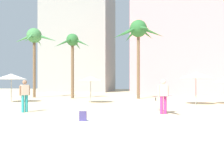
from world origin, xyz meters
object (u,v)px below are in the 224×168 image
beach_towel (99,121)px  person_mid_center (25,94)px  cafe_umbrella_3 (91,79)px  palm_tree_center (138,33)px  person_far_left (163,95)px  backpack (83,116)px  cafe_umbrella_0 (11,77)px  cafe_umbrella_2 (196,75)px  palm_tree_left (72,46)px  palm_tree_far_left (34,39)px

beach_towel → person_mid_center: (-4.72, 2.43, 0.97)m
cafe_umbrella_3 → beach_towel: size_ratio=1.34×
palm_tree_center → person_far_left: size_ratio=3.14×
backpack → person_mid_center: bearing=48.4°
cafe_umbrella_3 → person_far_left: cafe_umbrella_3 is taller
cafe_umbrella_3 → beach_towel: bearing=-73.3°
cafe_umbrella_0 → person_far_left: size_ratio=0.96×
cafe_umbrella_2 → cafe_umbrella_3: bearing=177.4°
palm_tree_center → cafe_umbrella_2: size_ratio=3.38×
palm_tree_center → cafe_umbrella_3: palm_tree_center is taller
palm_tree_left → person_mid_center: bearing=-83.1°
cafe_umbrella_0 → backpack: size_ratio=5.93×
person_far_left → person_mid_center: size_ratio=1.46×
palm_tree_left → person_far_left: bearing=-52.5°
palm_tree_center → person_mid_center: (-5.45, -12.85, -5.88)m
cafe_umbrella_0 → beach_towel: (9.53, -8.78, -2.16)m
person_mid_center → palm_tree_center: bearing=103.5°
cafe_umbrella_2 → beach_towel: (-5.38, -8.92, -2.19)m
palm_tree_center → palm_tree_left: bearing=-175.6°
palm_tree_far_left → cafe_umbrella_2: palm_tree_far_left is taller
palm_tree_center → palm_tree_far_left: bearing=178.1°
beach_towel → person_mid_center: size_ratio=0.92×
cafe_umbrella_2 → person_mid_center: cafe_umbrella_2 is taller
backpack → person_mid_center: 4.79m
person_far_left → palm_tree_far_left: bearing=-150.1°
cafe_umbrella_2 → cafe_umbrella_3: size_ratio=1.11×
cafe_umbrella_0 → cafe_umbrella_2: (14.90, 0.13, 0.04)m
cafe_umbrella_2 → person_far_left: cafe_umbrella_2 is taller
palm_tree_center → cafe_umbrella_3: (-3.51, -6.00, -4.89)m
cafe_umbrella_0 → person_far_left: bearing=-24.9°
palm_tree_far_left → backpack: (10.34, -15.70, -6.37)m
palm_tree_far_left → palm_tree_left: bearing=-10.8°
palm_tree_center → backpack: (-1.42, -15.32, -6.66)m
person_mid_center → cafe_umbrella_0: bearing=163.6°
cafe_umbrella_3 → person_mid_center: size_ratio=1.23×
palm_tree_left → cafe_umbrella_0: 7.64m
palm_tree_center → backpack: 16.76m
backpack → person_far_left: size_ratio=0.16×
palm_tree_center → person_mid_center: 15.15m
palm_tree_far_left → cafe_umbrella_3: palm_tree_far_left is taller
backpack → person_far_left: person_far_left is taller
cafe_umbrella_3 → backpack: (2.10, -9.32, -1.77)m
palm_tree_center → person_far_left: (2.01, -12.19, -5.91)m
backpack → person_mid_center: person_mid_center is taller
palm_tree_far_left → cafe_umbrella_2: (16.40, -6.75, -4.37)m
palm_tree_far_left → person_far_left: size_ratio=3.02×
person_far_left → person_mid_center: bearing=-102.6°
palm_tree_left → beach_towel: (6.20, -14.75, -5.58)m
backpack → person_mid_center: (-4.03, 2.47, 0.77)m
cafe_umbrella_2 → person_mid_center: (-10.09, -6.49, -1.22)m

